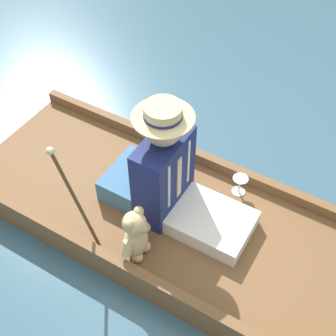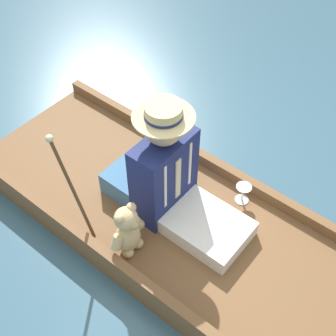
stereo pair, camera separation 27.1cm
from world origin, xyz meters
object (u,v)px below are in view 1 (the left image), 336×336
(teddy_bear, at_px, (136,236))
(wine_glass, at_px, (240,182))
(walking_cane, at_px, (71,191))
(seated_person, at_px, (175,179))

(teddy_bear, distance_m, wine_glass, 0.80)
(teddy_bear, height_order, walking_cane, walking_cane)
(seated_person, bearing_deg, wine_glass, 145.39)
(seated_person, xyz_separation_m, wine_glass, (-0.35, 0.28, -0.21))
(wine_glass, bearing_deg, seated_person, -39.25)
(seated_person, xyz_separation_m, teddy_bear, (0.38, -0.04, -0.13))
(seated_person, height_order, teddy_bear, seated_person)
(teddy_bear, relative_size, walking_cane, 0.52)
(teddy_bear, bearing_deg, seated_person, 174.52)
(wine_glass, xyz_separation_m, walking_cane, (0.80, -0.68, 0.33))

